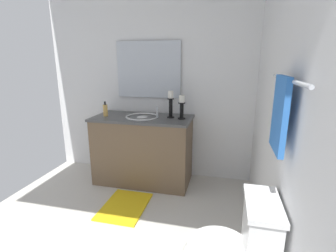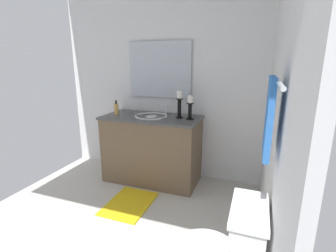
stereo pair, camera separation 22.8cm
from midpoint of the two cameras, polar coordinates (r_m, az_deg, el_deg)
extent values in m
cube|color=beige|center=(2.63, -9.36, -20.47)|extent=(2.43, 2.70, 0.02)
cube|color=white|center=(1.88, 27.56, 4.83)|extent=(2.43, 0.04, 2.45)
cube|color=white|center=(3.26, 0.29, 9.99)|extent=(0.04, 2.70, 2.45)
cube|color=brown|center=(3.14, -1.65, -5.57)|extent=(0.55, 1.17, 0.81)
cube|color=#4C4C4C|center=(3.02, -1.71, 1.92)|extent=(0.58, 1.20, 0.03)
sphere|color=black|center=(3.46, -10.24, -3.15)|extent=(0.02, 0.02, 0.02)
sphere|color=black|center=(3.30, -11.96, -4.12)|extent=(0.02, 0.02, 0.02)
ellipsoid|color=white|center=(3.03, -1.71, 1.28)|extent=(0.38, 0.30, 0.11)
torus|color=white|center=(3.02, -1.72, 2.27)|extent=(0.40, 0.40, 0.02)
cylinder|color=silver|center=(2.94, 1.72, 3.25)|extent=(0.02, 0.02, 0.14)
cube|color=silver|center=(3.21, 0.11, 12.82)|extent=(0.02, 0.83, 0.70)
cylinder|color=black|center=(2.89, 7.30, 1.63)|extent=(0.09, 0.09, 0.01)
cylinder|color=black|center=(2.87, 7.36, 3.28)|extent=(0.04, 0.04, 0.18)
cylinder|color=black|center=(2.85, 7.42, 5.19)|extent=(0.08, 0.08, 0.01)
cylinder|color=white|center=(2.85, 7.45, 6.13)|extent=(0.06, 0.06, 0.08)
cylinder|color=black|center=(2.96, 4.82, 1.99)|extent=(0.09, 0.09, 0.01)
cylinder|color=black|center=(2.93, 4.87, 3.99)|extent=(0.04, 0.04, 0.22)
cylinder|color=black|center=(2.91, 4.92, 6.25)|extent=(0.08, 0.08, 0.01)
cylinder|color=white|center=(2.91, 4.94, 7.20)|extent=(0.06, 0.06, 0.08)
cylinder|color=#E5B259|center=(3.15, -9.81, 3.82)|extent=(0.06, 0.06, 0.14)
cylinder|color=black|center=(3.14, -9.88, 5.43)|extent=(0.02, 0.02, 0.04)
cylinder|color=white|center=(1.67, 13.08, -26.60)|extent=(0.39, 0.39, 0.03)
cube|color=white|center=(1.57, 22.09, -22.94)|extent=(0.36, 0.17, 0.32)
cube|color=white|center=(1.48, 22.77, -17.51)|extent=(0.38, 0.19, 0.03)
cylinder|color=silver|center=(1.38, 28.28, 9.16)|extent=(0.79, 0.02, 0.02)
cube|color=blue|center=(1.41, 26.66, 1.79)|extent=(0.28, 0.03, 0.41)
cube|color=yellow|center=(2.81, -6.53, -17.38)|extent=(0.60, 0.44, 0.02)
camera|label=1|loc=(0.11, -86.82, 0.83)|focal=26.45mm
camera|label=2|loc=(0.11, 93.18, -0.83)|focal=26.45mm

